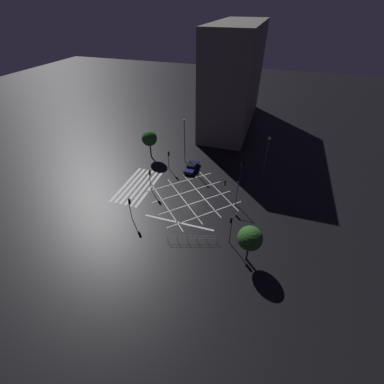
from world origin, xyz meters
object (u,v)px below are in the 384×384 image
object	(u,v)px
traffic_light_median_south	(150,176)
traffic_light_sw_cross	(169,156)
traffic_light_nw_main	(242,166)
street_lamp_west	(267,149)
traffic_light_se_cross	(130,205)
street_tree_near	(250,238)
traffic_light_median_north	(230,187)
traffic_light_nw_cross	(241,166)
street_tree_far	(149,138)
street_lamp_east	(184,135)
traffic_light_ne_cross	(231,225)
waiting_car	(192,167)

from	to	relation	value
traffic_light_median_south	traffic_light_sw_cross	size ratio (longest dim) A/B	1.04
traffic_light_nw_main	street_lamp_west	bearing A→B (deg)	112.51
traffic_light_se_cross	street_tree_near	bearing A→B (deg)	-7.42
traffic_light_median_south	traffic_light_median_north	xyz separation A→B (m)	(-0.58, 13.18, 0.36)
traffic_light_nw_cross	street_lamp_west	distance (m)	5.00
traffic_light_median_north	street_tree_far	distance (m)	20.61
traffic_light_median_south	street_tree_far	size ratio (longest dim) A/B	0.70
traffic_light_se_cross	traffic_light_median_south	bearing A→B (deg)	92.44
traffic_light_nw_main	street_tree_near	size ratio (longest dim) A/B	0.76
traffic_light_nw_cross	street_lamp_east	xyz separation A→B (m)	(-3.24, -11.46, 2.66)
traffic_light_median_south	street_lamp_east	distance (m)	11.25
traffic_light_se_cross	street_lamp_west	world-z (taller)	street_lamp_west
street_lamp_west	street_tree_near	xyz separation A→B (m)	(18.72, -0.05, -2.19)
traffic_light_se_cross	traffic_light_ne_cross	bearing A→B (deg)	-0.75
traffic_light_sw_cross	street_tree_near	world-z (taller)	street_tree_near
traffic_light_ne_cross	street_tree_far	distance (m)	26.67
street_tree_near	street_tree_far	bearing A→B (deg)	-131.82
traffic_light_median_north	traffic_light_median_south	bearing A→B (deg)	2.53
street_tree_near	waiting_car	distance (m)	22.34
traffic_light_ne_cross	street_tree_near	size ratio (longest dim) A/B	0.87
traffic_light_se_cross	traffic_light_sw_cross	size ratio (longest dim) A/B	1.00
traffic_light_median_north	street_lamp_east	size ratio (longest dim) A/B	0.50
traffic_light_nw_cross	traffic_light_ne_cross	world-z (taller)	traffic_light_ne_cross
traffic_light_median_north	street_lamp_east	world-z (taller)	street_lamp_east
traffic_light_se_cross	traffic_light_sw_cross	bearing A→B (deg)	89.74
traffic_light_se_cross	street_tree_near	distance (m)	17.29
street_lamp_east	waiting_car	size ratio (longest dim) A/B	1.91
traffic_light_median_north	traffic_light_sw_cross	world-z (taller)	traffic_light_median_north
traffic_light_ne_cross	traffic_light_median_south	bearing A→B (deg)	-27.03
traffic_light_se_cross	waiting_car	xyz separation A→B (m)	(-15.70, 4.16, -2.13)
traffic_light_median_south	traffic_light_se_cross	xyz separation A→B (m)	(7.36, 0.31, -0.11)
traffic_light_se_cross	street_lamp_east	distance (m)	18.34
traffic_light_ne_cross	street_lamp_west	xyz separation A→B (m)	(-16.69, 2.68, 2.66)
street_lamp_west	waiting_car	world-z (taller)	street_lamp_west
traffic_light_se_cross	traffic_light_nw_main	xyz separation A→B (m)	(-15.00, 13.55, 0.15)
street_lamp_west	traffic_light_median_north	bearing A→B (deg)	-26.64
traffic_light_median_north	traffic_light_nw_cross	bearing A→B (deg)	-95.09
street_tree_near	street_lamp_west	bearing A→B (deg)	179.84
traffic_light_ne_cross	waiting_car	world-z (taller)	traffic_light_ne_cross
traffic_light_nw_cross	street_lamp_west	bearing A→B (deg)	-154.56
traffic_light_nw_cross	traffic_light_se_cross	bearing A→B (deg)	47.57
traffic_light_median_north	traffic_light_nw_cross	world-z (taller)	traffic_light_median_north
traffic_light_nw_cross	waiting_car	size ratio (longest dim) A/B	0.93
traffic_light_median_north	traffic_light_ne_cross	distance (m)	8.29
street_tree_far	traffic_light_sw_cross	bearing A→B (deg)	58.57
traffic_light_median_south	traffic_light_nw_main	bearing A→B (deg)	28.86
traffic_light_sw_cross	traffic_light_nw_main	xyz separation A→B (m)	(-0.48, 13.49, 0.15)
traffic_light_se_cross	street_tree_near	world-z (taller)	street_tree_near
traffic_light_median_north	waiting_car	xyz separation A→B (m)	(-7.76, -8.71, -2.60)
traffic_light_nw_main	street_tree_far	xyz separation A→B (m)	(-2.76, -18.78, 1.22)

